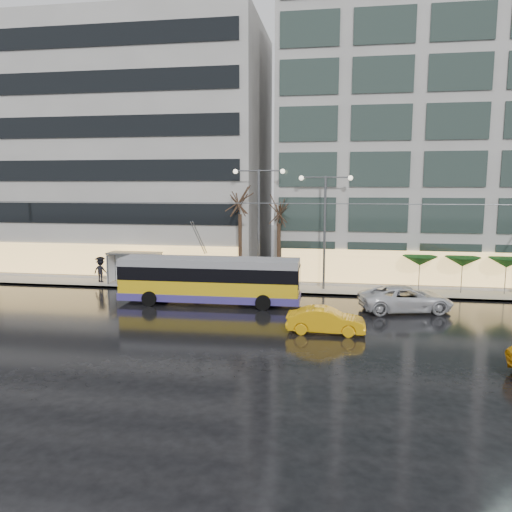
# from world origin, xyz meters

# --- Properties ---
(ground) EXTENTS (140.00, 140.00, 0.00)m
(ground) POSITION_xyz_m (0.00, 0.00, 0.00)
(ground) COLOR black
(ground) RESTS_ON ground
(sidewalk) EXTENTS (80.00, 10.00, 0.15)m
(sidewalk) POSITION_xyz_m (2.00, 14.00, 0.07)
(sidewalk) COLOR gray
(sidewalk) RESTS_ON ground
(kerb) EXTENTS (80.00, 0.10, 0.15)m
(kerb) POSITION_xyz_m (2.00, 9.05, 0.07)
(kerb) COLOR slate
(kerb) RESTS_ON ground
(building_left) EXTENTS (34.00, 14.00, 22.00)m
(building_left) POSITION_xyz_m (-16.00, 19.00, 11.15)
(building_left) COLOR #9C9A95
(building_left) RESTS_ON sidewalk
(building_right) EXTENTS (32.00, 14.00, 25.00)m
(building_right) POSITION_xyz_m (19.00, 19.00, 12.65)
(building_right) COLOR #9C9A95
(building_right) RESTS_ON sidewalk
(trolleybus) EXTENTS (12.22, 4.81, 5.64)m
(trolleybus) POSITION_xyz_m (-0.52, 5.40, 1.53)
(trolleybus) COLOR gold
(trolleybus) RESTS_ON ground
(catenary) EXTENTS (42.24, 5.12, 7.00)m
(catenary) POSITION_xyz_m (1.00, 7.94, 4.25)
(catenary) COLOR #595B60
(catenary) RESTS_ON ground
(bus_shelter) EXTENTS (4.20, 1.60, 2.51)m
(bus_shelter) POSITION_xyz_m (-8.38, 10.69, 1.96)
(bus_shelter) COLOR #595B60
(bus_shelter) RESTS_ON sidewalk
(street_lamp_near) EXTENTS (3.96, 0.36, 9.03)m
(street_lamp_near) POSITION_xyz_m (2.00, 10.80, 5.99)
(street_lamp_near) COLOR #595B60
(street_lamp_near) RESTS_ON sidewalk
(street_lamp_far) EXTENTS (3.96, 0.36, 8.53)m
(street_lamp_far) POSITION_xyz_m (7.00, 10.80, 5.71)
(street_lamp_far) COLOR #595B60
(street_lamp_far) RESTS_ON sidewalk
(tree_a) EXTENTS (3.20, 3.20, 8.40)m
(tree_a) POSITION_xyz_m (0.50, 11.00, 7.09)
(tree_a) COLOR black
(tree_a) RESTS_ON sidewalk
(tree_b) EXTENTS (3.20, 3.20, 7.70)m
(tree_b) POSITION_xyz_m (3.50, 11.20, 6.40)
(tree_b) COLOR black
(tree_b) RESTS_ON sidewalk
(parasol_a) EXTENTS (2.50, 2.50, 2.65)m
(parasol_a) POSITION_xyz_m (14.00, 11.00, 2.45)
(parasol_a) COLOR #595B60
(parasol_a) RESTS_ON sidewalk
(parasol_b) EXTENTS (2.50, 2.50, 2.65)m
(parasol_b) POSITION_xyz_m (17.00, 11.00, 2.45)
(parasol_b) COLOR #595B60
(parasol_b) RESTS_ON sidewalk
(parasol_c) EXTENTS (2.50, 2.50, 2.65)m
(parasol_c) POSITION_xyz_m (20.00, 11.00, 2.45)
(parasol_c) COLOR #595B60
(parasol_c) RESTS_ON sidewalk
(taxi_b) EXTENTS (4.28, 1.55, 1.40)m
(taxi_b) POSITION_xyz_m (7.41, -0.15, 0.70)
(taxi_b) COLOR #FBAF0D
(taxi_b) RESTS_ON ground
(sedan_silver) EXTENTS (6.31, 3.93, 1.63)m
(sedan_silver) POSITION_xyz_m (12.34, 5.41, 0.81)
(sedan_silver) COLOR silver
(sedan_silver) RESTS_ON ground
(pedestrian_a) EXTENTS (1.06, 1.07, 2.19)m
(pedestrian_a) POSITION_xyz_m (-5.48, 9.40, 1.56)
(pedestrian_a) COLOR black
(pedestrian_a) RESTS_ON sidewalk
(pedestrian_b) EXTENTS (1.01, 0.88, 1.76)m
(pedestrian_b) POSITION_xyz_m (-3.36, 11.81, 1.03)
(pedestrian_b) COLOR black
(pedestrian_b) RESTS_ON sidewalk
(pedestrian_c) EXTENTS (1.31, 0.91, 2.11)m
(pedestrian_c) POSITION_xyz_m (-10.97, 10.56, 1.28)
(pedestrian_c) COLOR black
(pedestrian_c) RESTS_ON sidewalk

